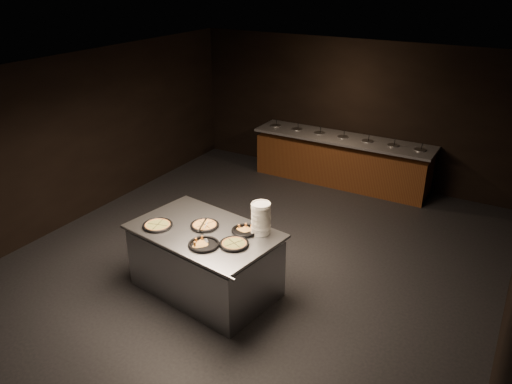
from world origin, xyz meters
TOP-DOWN VIEW (x-y plane):
  - room at (0.00, 0.00)m, footprint 7.02×8.02m
  - salad_bar at (0.00, 3.56)m, footprint 3.70×0.83m
  - serving_counter at (-0.22, -0.97)m, footprint 2.15×1.55m
  - plate_stack at (0.48, -0.64)m, footprint 0.26×0.26m
  - pan_veggie_whole at (-0.83, -1.20)m, footprint 0.41×0.41m
  - pan_cheese_whole at (-0.27, -0.88)m, footprint 0.39×0.39m
  - pan_cheese_slices_a at (0.28, -0.73)m, footprint 0.36×0.36m
  - pan_cheese_slices_b at (0.02, -1.30)m, footprint 0.40×0.40m
  - pan_veggie_slices at (0.35, -1.09)m, footprint 0.39×0.39m
  - server_left at (-0.22, -0.96)m, footprint 0.10×0.32m
  - server_right at (-0.09, -1.16)m, footprint 0.24×0.23m

SIDE VIEW (x-z plane):
  - salad_bar at x=0.00m, z-range -0.15..1.03m
  - serving_counter at x=-0.22m, z-range -0.02..0.93m
  - pan_cheese_slices_b at x=0.02m, z-range 0.95..0.99m
  - pan_cheese_slices_a at x=0.28m, z-range 0.95..0.99m
  - pan_veggie_slices at x=0.35m, z-range 0.95..0.99m
  - pan_cheese_whole at x=-0.27m, z-range 0.95..0.99m
  - pan_veggie_whole at x=-0.83m, z-range 0.95..0.99m
  - server_right at x=-0.09m, z-range 0.95..1.09m
  - server_left at x=-0.22m, z-range 0.95..1.11m
  - plate_stack at x=0.48m, z-range 0.95..1.38m
  - room at x=0.00m, z-range -0.01..2.91m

